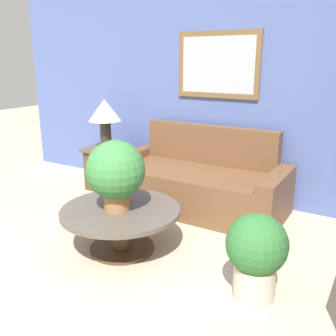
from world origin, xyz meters
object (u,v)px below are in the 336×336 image
coffee_table (121,220)px  side_table (107,167)px  potted_plant_on_table (116,172)px  table_lamp (105,113)px  potted_plant_floor (256,252)px  couch_main (197,183)px

coffee_table → side_table: side_table is taller
potted_plant_on_table → side_table: bearing=132.9°
coffee_table → table_lamp: table_lamp is taller
coffee_table → table_lamp: 1.89m
coffee_table → potted_plant_floor: size_ratio=1.66×
couch_main → table_lamp: bearing=-178.9°
couch_main → table_lamp: (-1.34, -0.03, 0.72)m
table_lamp → potted_plant_on_table: size_ratio=1.01×
coffee_table → side_table: 1.75m
side_table → potted_plant_on_table: bearing=-47.1°
couch_main → table_lamp: size_ratio=3.22×
side_table → potted_plant_floor: (2.49, -1.33, 0.07)m
couch_main → potted_plant_floor: 1.77m
couch_main → side_table: 1.34m
table_lamp → potted_plant_floor: table_lamp is taller
coffee_table → potted_plant_floor: 1.28m
potted_plant_floor → potted_plant_on_table: bearing=178.6°
table_lamp → potted_plant_on_table: (1.20, -1.29, -0.26)m
table_lamp → coffee_table: bearing=-46.1°
potted_plant_on_table → potted_plant_floor: size_ratio=0.96×
side_table → table_lamp: bearing=0.0°
couch_main → side_table: (-1.34, -0.03, -0.01)m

